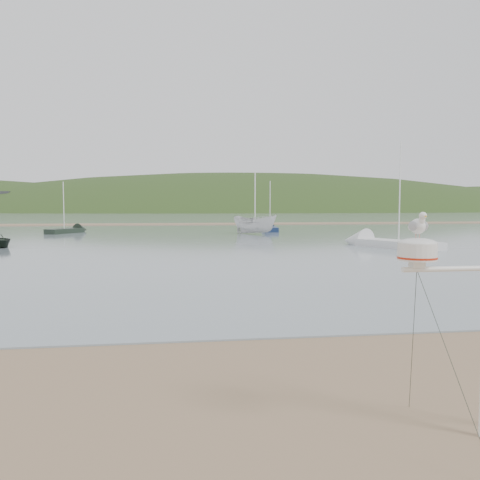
{
  "coord_description": "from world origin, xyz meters",
  "views": [
    {
      "loc": [
        1.03,
        -6.91,
        3.0
      ],
      "look_at": [
        2.16,
        1.0,
        2.44
      ],
      "focal_mm": 38.0,
      "sensor_mm": 36.0,
      "label": 1
    }
  ],
  "objects": [
    {
      "name": "boat_white",
      "position": [
        9.7,
        43.27,
        2.59
      ],
      "size": [
        2.75,
        2.75,
        5.09
      ],
      "primitive_type": "imported",
      "rotation": [
        0.0,
        0.0,
        0.79
      ],
      "color": "silver",
      "rests_on": "water"
    },
    {
      "name": "water",
      "position": [
        0.0,
        132.0,
        0.02
      ],
      "size": [
        560.0,
        256.0,
        0.04
      ],
      "primitive_type": "cube",
      "color": "gray",
      "rests_on": "ground"
    },
    {
      "name": "far_cottages",
      "position": [
        3.0,
        196.0,
        4.0
      ],
      "size": [
        294.4,
        6.3,
        8.0
      ],
      "color": "white",
      "rests_on": "ground"
    },
    {
      "name": "sandbar",
      "position": [
        0.0,
        70.0,
        0.07
      ],
      "size": [
        560.0,
        7.0,
        0.07
      ],
      "primitive_type": "cube",
      "color": "#84684C",
      "rests_on": "water"
    },
    {
      "name": "ground",
      "position": [
        0.0,
        0.0,
        0.0
      ],
      "size": [
        560.0,
        560.0,
        0.0
      ],
      "primitive_type": "plane",
      "color": "#84684C",
      "rests_on": "ground"
    },
    {
      "name": "sailboat_white_near",
      "position": [
        15.65,
        27.86,
        0.3
      ],
      "size": [
        5.43,
        8.05,
        7.96
      ],
      "color": "silver",
      "rests_on": "ground"
    },
    {
      "name": "sailboat_dark_mid",
      "position": [
        -8.86,
        48.54,
        0.3
      ],
      "size": [
        4.09,
        5.66,
        5.74
      ],
      "color": "black",
      "rests_on": "ground"
    },
    {
      "name": "hill_ridge",
      "position": [
        18.52,
        235.0,
        -19.7
      ],
      "size": [
        620.0,
        180.0,
        80.0
      ],
      "color": "#243A17",
      "rests_on": "ground"
    },
    {
      "name": "sailboat_blue_far",
      "position": [
        12.4,
        49.68,
        0.3
      ],
      "size": [
        2.09,
        6.15,
        6.03
      ],
      "color": "#15264A",
      "rests_on": "ground"
    }
  ]
}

